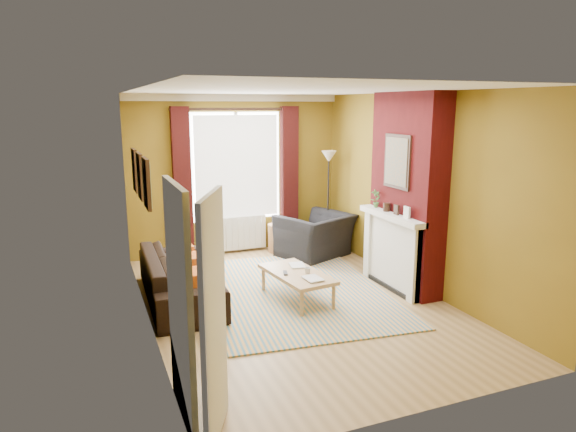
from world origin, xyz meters
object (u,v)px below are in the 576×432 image
Objects in this scene: armchair at (315,236)px; wicker_stool at (279,238)px; coffee_table at (297,275)px; sofa at (179,277)px; floor_lamp at (329,172)px.

armchair is 0.72m from wicker_stool.
armchair is 0.92× the size of coffee_table.
armchair reaches higher than sofa.
coffee_table is at bearing -111.11° from sofa.
wicker_stool is at bearing 67.54° from coffee_table.
floor_lamp reaches higher than wicker_stool.
wicker_stool reaches higher than coffee_table.
wicker_stool is 1.48m from floor_lamp.
sofa is at bearing 1.63° from armchair.
wicker_stool is (2.11, 1.72, -0.07)m from sofa.
coffee_table is 2.79m from floor_lamp.
coffee_table is 2.41m from wicker_stool.
floor_lamp is (1.49, 2.09, 1.08)m from coffee_table.
armchair is 1.16m from floor_lamp.
sofa is 1.60m from coffee_table.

